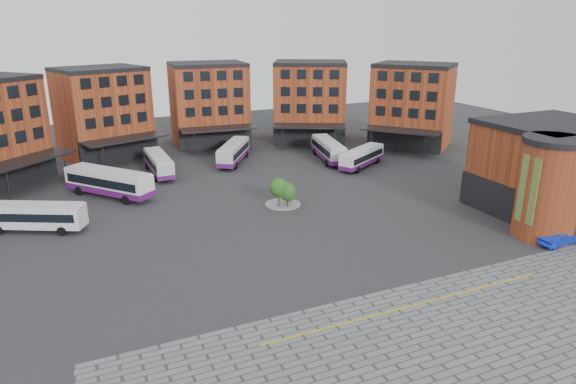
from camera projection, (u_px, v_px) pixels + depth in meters
name	position (u px, v px, depth m)	size (l,w,h in m)	color
ground	(312.00, 244.00, 52.18)	(160.00, 160.00, 0.00)	#28282B
paving_zone	(487.00, 364.00, 33.87)	(50.00, 22.00, 0.02)	slate
yellow_line	(412.00, 306.00, 40.80)	(26.00, 0.15, 0.02)	gold
main_building	(178.00, 116.00, 81.21)	(94.14, 42.48, 14.60)	#994221
east_building	(548.00, 170.00, 58.90)	(17.40, 15.40, 10.60)	#994221
tree_island	(284.00, 191.00, 62.33)	(4.40, 4.40, 3.66)	gray
bus_a	(34.00, 215.00, 54.94)	(10.67, 6.96, 3.03)	silver
bus_b	(109.00, 182.00, 65.72)	(10.25, 11.58, 3.55)	white
bus_c	(159.00, 163.00, 75.44)	(2.79, 10.79, 3.03)	silver
bus_d	(234.00, 152.00, 81.68)	(8.28, 10.93, 3.19)	silver
bus_e	(328.00, 150.00, 83.14)	(4.90, 11.78, 3.24)	silver
bus_f	(362.00, 157.00, 79.26)	(10.13, 7.34, 2.92)	white
blue_car	(558.00, 239.00, 51.66)	(1.50, 4.31, 1.42)	#0C25A8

